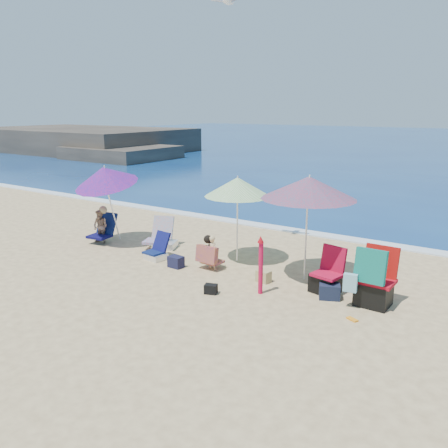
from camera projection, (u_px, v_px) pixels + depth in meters
The scene contains 19 objects.
ground at pixel (210, 286), 9.89m from camera, with size 120.00×120.00×0.00m.
foam at pixel (308, 233), 14.00m from camera, with size 120.00×0.50×0.04m.
headland at pixel (84, 144), 40.37m from camera, with size 20.50×11.50×2.60m.
umbrella_turquoise at pixel (309, 188), 9.77m from camera, with size 2.30×2.30×2.31m.
umbrella_striped at pixel (238, 187), 11.05m from camera, with size 1.79×1.79×2.10m.
umbrella_blue at pixel (105, 176), 12.45m from camera, with size 1.72×1.79×2.31m.
furled_umbrella at pixel (261, 262), 9.34m from camera, with size 0.13×0.13×1.21m.
chair_navy at pixel (157, 252), 11.64m from camera, with size 0.57×0.63×0.65m.
chair_rainbow at pixel (163, 240), 12.56m from camera, with size 0.89×0.96×0.80m.
camp_chair_left at pixel (326, 279), 9.51m from camera, with size 0.68×0.68×0.94m.
camp_chair_right at pixel (373, 284), 8.83m from camera, with size 0.82×0.86×1.17m.
person_center at pixel (210, 253), 10.83m from camera, with size 0.56×0.48×0.81m.
person_left at pixel (101, 226), 12.97m from camera, with size 0.63×0.80×1.03m.
bag_navy_a at pixel (176, 262), 11.02m from camera, with size 0.36×0.27×0.27m.
bag_tan at pixel (264, 276), 10.10m from camera, with size 0.32×0.26×0.25m.
bag_navy_b at pixel (329, 291), 9.21m from camera, with size 0.48×0.43×0.30m.
bag_black_b at pixel (211, 289), 9.47m from camera, with size 0.29×0.25×0.19m.
orange_item at pixel (352, 319), 8.30m from camera, with size 0.23×0.18×0.03m.
seagull at pixel (228, 1), 11.01m from camera, with size 0.86×0.41×0.15m.
Camera 1 is at (5.41, -7.55, 3.66)m, focal length 37.63 mm.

